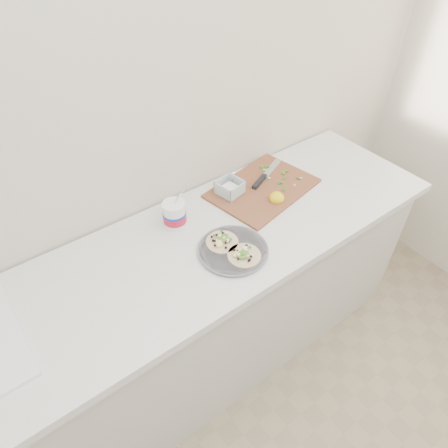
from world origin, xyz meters
TOP-DOWN VIEW (x-y plane):
  - counter at (0.00, 1.43)m, footprint 2.44×0.66m
  - taco_plate at (0.17, 1.30)m, footprint 0.28×0.28m
  - tub at (0.07, 1.57)m, footprint 0.10×0.10m
  - cutboard at (0.52, 1.55)m, footprint 0.54×0.42m

SIDE VIEW (x-z plane):
  - counter at x=0.00m, z-range 0.00..0.90m
  - taco_plate at x=0.17m, z-range 0.90..0.94m
  - cutboard at x=0.52m, z-range 0.88..0.96m
  - tub at x=0.07m, z-range 0.86..1.08m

